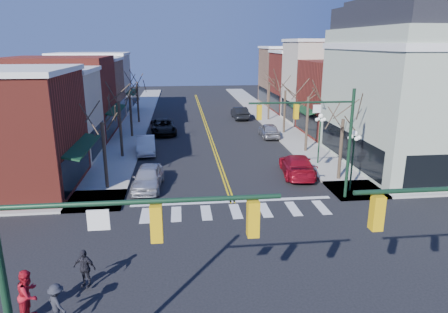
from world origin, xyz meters
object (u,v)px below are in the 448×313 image
object	(u,v)px
lamppost_corner	(353,151)
victorian_corner	(425,84)
car_right_near	(297,165)
pedestrian_dark_a	(84,268)
lamppost_midblock	(320,130)
car_right_mid	(269,130)
car_left_far	(163,127)
car_left_mid	(146,145)
pedestrian_red_b	(29,294)
pedestrian_dark_b	(57,303)
car_left_near	(148,177)
car_right_far	(240,113)

from	to	relation	value
lamppost_corner	victorian_corner	bearing A→B (deg)	35.86
car_right_near	pedestrian_dark_a	distance (m)	18.66
lamppost_midblock	car_right_mid	size ratio (longest dim) A/B	0.96
lamppost_corner	car_left_far	size ratio (longest dim) A/B	0.76
victorian_corner	lamppost_midblock	bearing A→B (deg)	176.55
car_left_mid	pedestrian_red_b	world-z (taller)	pedestrian_red_b
lamppost_midblock	pedestrian_dark_b	distance (m)	24.27
car_left_near	car_left_far	bearing A→B (deg)	92.52
car_right_mid	lamppost_corner	bearing A→B (deg)	98.13
car_left_far	pedestrian_red_b	distance (m)	31.49
car_left_near	pedestrian_dark_a	xyz separation A→B (m)	(-1.74, -11.80, 0.17)
pedestrian_dark_b	pedestrian_red_b	bearing A→B (deg)	27.54
lamppost_midblock	car_right_mid	bearing A→B (deg)	100.18
lamppost_midblock	lamppost_corner	bearing A→B (deg)	-90.00
lamppost_midblock	car_left_near	distance (m)	14.53
car_right_far	pedestrian_dark_b	size ratio (longest dim) A/B	3.26
lamppost_midblock	car_right_far	xyz separation A→B (m)	(-3.40, 21.45, -2.15)
victorian_corner	pedestrian_red_b	world-z (taller)	victorian_corner
pedestrian_red_b	pedestrian_dark_b	distance (m)	1.14
lamppost_midblock	car_left_far	size ratio (longest dim) A/B	0.76
car_left_near	car_left_mid	xyz separation A→B (m)	(-0.84, 9.40, -0.03)
victorian_corner	car_left_near	world-z (taller)	victorian_corner
pedestrian_red_b	pedestrian_dark_b	xyz separation A→B (m)	(1.06, -0.34, -0.22)
car_right_near	pedestrian_red_b	distance (m)	21.07
victorian_corner	lamppost_corner	world-z (taller)	victorian_corner
car_left_mid	lamppost_midblock	bearing A→B (deg)	-24.38
car_right_mid	car_right_far	bearing A→B (deg)	-80.29
car_right_far	pedestrian_red_b	distance (m)	41.56
pedestrian_dark_a	pedestrian_dark_b	xyz separation A→B (m)	(-0.48, -2.20, -0.07)
pedestrian_dark_a	car_right_far	bearing A→B (deg)	89.55
lamppost_midblock	pedestrian_dark_b	size ratio (longest dim) A/B	2.85
lamppost_midblock	car_left_mid	bearing A→B (deg)	160.21
car_right_mid	car_right_far	xyz separation A→B (m)	(-1.53, 11.03, 0.04)
car_right_near	car_right_mid	world-z (taller)	car_right_near
lamppost_corner	car_left_near	size ratio (longest dim) A/B	0.91
victorian_corner	lamppost_corner	bearing A→B (deg)	-144.14
car_left_far	car_right_mid	size ratio (longest dim) A/B	1.26
pedestrian_dark_b	car_right_near	bearing A→B (deg)	-85.26
car_right_far	victorian_corner	bearing A→B (deg)	116.12
car_left_near	pedestrian_dark_b	distance (m)	14.17
car_right_far	pedestrian_dark_b	distance (m)	41.55
victorian_corner	car_left_far	distance (m)	26.39
car_left_mid	car_right_near	xyz separation A→B (m)	(12.05, -7.77, 0.03)
car_right_far	pedestrian_dark_b	bearing A→B (deg)	70.44
lamppost_corner	lamppost_midblock	xyz separation A→B (m)	(0.00, 6.50, 0.00)
car_left_mid	car_right_mid	size ratio (longest dim) A/B	1.04
pedestrian_red_b	lamppost_midblock	bearing A→B (deg)	-36.55
car_left_near	car_left_far	xyz separation A→B (m)	(0.46, 17.61, -0.02)
car_left_far	car_right_near	size ratio (longest dim) A/B	1.02
lamppost_midblock	pedestrian_dark_a	bearing A→B (deg)	-134.18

